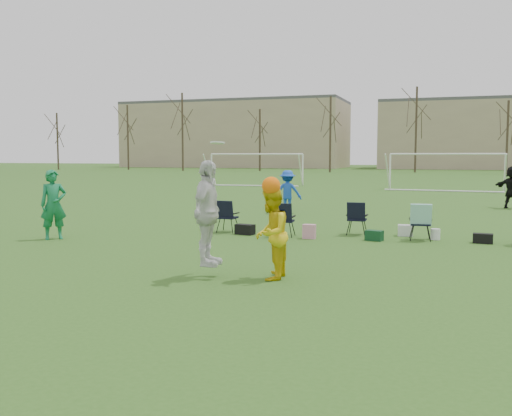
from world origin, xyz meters
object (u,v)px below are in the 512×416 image
at_px(center_contest, 237,222).
at_px(goal_mid, 446,161).
at_px(goal_left, 256,160).
at_px(fielder_black, 512,187).
at_px(fielder_green_near, 54,205).
at_px(fielder_blue, 288,192).

xyz_separation_m(center_contest, goal_mid, (3.62, 30.17, 0.84)).
bearing_deg(center_contest, goal_left, 107.88).
distance_m(fielder_black, goal_mid, 13.39).
bearing_deg(goal_mid, center_contest, -92.84).
height_order(fielder_green_near, goal_mid, goal_mid).
xyz_separation_m(fielder_black, goal_left, (-16.82, 15.05, 1.00)).
distance_m(fielder_black, center_contest, 18.29).
xyz_separation_m(fielder_green_near, center_contest, (6.57, -3.12, 0.12)).
bearing_deg(fielder_green_near, fielder_black, 0.02).
bearing_deg(goal_left, fielder_blue, -73.21).
bearing_deg(center_contest, fielder_black, 69.39).
distance_m(center_contest, goal_mid, 30.40).
xyz_separation_m(center_contest, goal_left, (-10.38, 32.17, 0.84)).
distance_m(fielder_blue, goal_mid, 19.17).
distance_m(goal_left, goal_mid, 14.14).
height_order(center_contest, goal_left, center_contest).
height_order(fielder_black, goal_left, goal_left).
distance_m(fielder_green_near, fielder_blue, 9.82).
relative_size(fielder_blue, fielder_black, 0.93).
height_order(fielder_blue, center_contest, center_contest).
height_order(fielder_green_near, goal_left, goal_left).
height_order(fielder_green_near, center_contest, center_contest).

